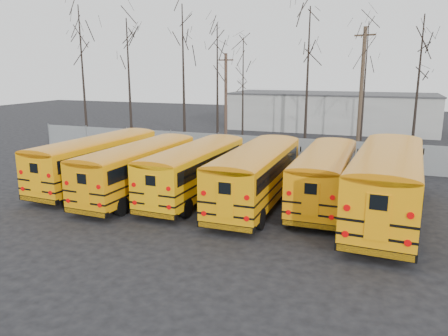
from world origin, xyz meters
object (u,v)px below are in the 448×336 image
at_px(bus_a, 98,157).
at_px(bus_c, 196,166).
at_px(bus_f, 388,178).
at_px(utility_pole_left, 226,102).
at_px(utility_pole_right, 361,89).
at_px(bus_b, 140,165).
at_px(bus_e, 325,172).
at_px(bus_d, 258,170).

relative_size(bus_a, bus_c, 1.04).
distance_m(bus_f, utility_pole_left, 18.41).
height_order(bus_f, utility_pole_right, utility_pole_right).
bearing_deg(bus_b, bus_e, 13.51).
bearing_deg(bus_b, bus_d, 8.05).
bearing_deg(bus_f, bus_a, -178.10).
bearing_deg(utility_pole_right, bus_a, -106.42).
distance_m(bus_a, bus_b, 3.43).
bearing_deg(bus_f, utility_pole_right, 100.94).
xyz_separation_m(bus_c, bus_f, (9.64, -0.31, 0.29)).
height_order(bus_b, bus_f, bus_f).
bearing_deg(bus_f, bus_b, -174.44).
xyz_separation_m(bus_b, bus_f, (12.62, 0.48, 0.28)).
bearing_deg(utility_pole_right, bus_b, -97.62).
bearing_deg(bus_b, bus_c, 17.50).
distance_m(bus_b, bus_c, 3.08).
distance_m(bus_d, bus_f, 6.17).
bearing_deg(bus_a, bus_f, 2.18).
height_order(bus_b, bus_c, bus_b).
bearing_deg(bus_f, bus_d, -177.95).
bearing_deg(bus_e, bus_f, -25.12).
height_order(bus_a, bus_b, bus_a).
distance_m(bus_a, utility_pole_left, 13.45).
height_order(bus_a, bus_e, bus_a).
bearing_deg(utility_pole_right, bus_d, -80.10).
height_order(bus_c, bus_f, bus_f).
xyz_separation_m(bus_a, bus_d, (9.77, -0.27, 0.03)).
bearing_deg(bus_e, bus_d, -158.51).
distance_m(bus_c, utility_pole_left, 13.47).
distance_m(bus_e, utility_pole_right, 16.17).
bearing_deg(bus_c, utility_pole_left, 105.05).
relative_size(bus_d, utility_pole_left, 1.36).
bearing_deg(utility_pole_left, bus_c, -60.40).
distance_m(utility_pole_left, utility_pole_right, 11.12).
xyz_separation_m(bus_b, bus_c, (2.98, 0.80, -0.01)).
bearing_deg(bus_c, bus_e, 11.21).
bearing_deg(bus_b, utility_pole_left, 92.55).
xyz_separation_m(bus_a, bus_f, (15.94, -0.41, 0.24)).
bearing_deg(bus_e, utility_pole_right, 87.79).
relative_size(bus_d, bus_f, 0.89).
bearing_deg(utility_pole_left, bus_e, -34.13).
bearing_deg(bus_a, utility_pole_right, 54.51).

